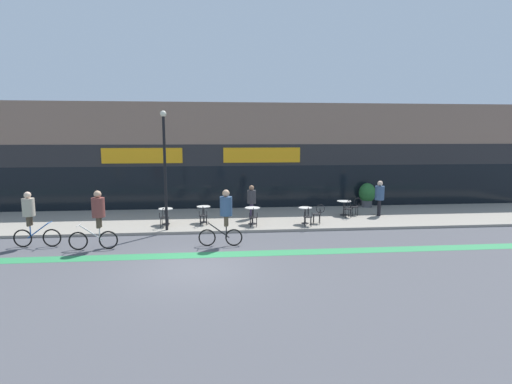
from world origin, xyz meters
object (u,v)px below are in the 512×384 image
cafe_chair_3_side (318,212)px  cafe_chair_4_side (356,205)px  bistro_table_2 (252,212)px  planter_pot (367,194)px  cafe_chair_4_near (348,208)px  lamp_post (165,162)px  pedestrian_near_end (252,199)px  cafe_chair_3_near (308,215)px  cyclist_2 (225,212)px  cafe_chair_1_near (203,214)px  cafe_chair_2_near (253,216)px  bistro_table_1 (204,211)px  pedestrian_far_end (380,195)px  cafe_chair_0_near (164,216)px  bistro_table_4 (344,205)px  cyclist_0 (97,215)px  bistro_table_0 (166,213)px  cyclist_1 (31,215)px  bistro_table_3 (305,212)px

cafe_chair_3_side → cafe_chair_4_side: same height
bistro_table_2 → planter_pot: (6.99, 3.84, 0.19)m
cafe_chair_4_near → lamp_post: (-8.73, -1.75, 2.45)m
planter_pot → pedestrian_near_end: 7.40m
cafe_chair_3_near → cyclist_2: (-3.79, -2.43, 0.67)m
cafe_chair_1_near → cafe_chair_2_near: (2.26, -0.57, 0.00)m
bistro_table_1 → pedestrian_far_end: 8.97m
pedestrian_near_end → pedestrian_far_end: bearing=173.8°
cafe_chair_0_near → pedestrian_near_end: 4.38m
cafe_chair_4_side → pedestrian_near_end: pedestrian_near_end is taller
cafe_chair_3_near → pedestrian_far_end: (4.20, 2.09, 0.55)m
planter_pot → cyclist_2: (-8.33, -7.05, 0.45)m
planter_pot → cafe_chair_4_near: bearing=-126.0°
bistro_table_4 → cafe_chair_4_side: cafe_chair_4_side is taller
pedestrian_near_end → cafe_chair_3_near: bearing=132.9°
bistro_table_2 → cyclist_0: size_ratio=0.35×
bistro_table_2 → cafe_chair_2_near: 0.63m
cafe_chair_0_near → cyclist_0: 3.62m
cafe_chair_0_near → cafe_chair_2_near: size_ratio=1.00×
cafe_chair_2_near → cafe_chair_3_side: 3.13m
cafe_chair_1_near → bistro_table_2: bearing=-85.8°
cafe_chair_3_side → cafe_chair_4_side: bearing=-136.1°
bistro_table_0 → cafe_chair_1_near: bearing=-12.6°
cafe_chair_1_near → lamp_post: lamp_post is taller
bistro_table_0 → bistro_table_1: (1.74, 0.24, 0.02)m
cafe_chair_3_side → planter_pot: bearing=-126.0°
bistro_table_2 → cafe_chair_3_near: 2.57m
bistro_table_2 → bistro_table_4: bistro_table_2 is taller
bistro_table_4 → cafe_chair_2_near: (-4.90, -2.20, -0.02)m
bistro_table_1 → cyclist_0: size_ratio=0.35×
cafe_chair_3_side → cyclist_2: 5.41m
bistro_table_1 → bistro_table_4: bistro_table_1 is taller
cafe_chair_4_near → cyclist_0: 11.72m
cafe_chair_3_side → cyclist_1: 11.98m
cafe_chair_2_near → cyclist_0: cyclist_0 is taller
bistro_table_4 → lamp_post: bearing=-164.7°
cafe_chair_0_near → planter_pot: size_ratio=0.65×
bistro_table_2 → cafe_chair_2_near: cafe_chair_2_near is taller
bistro_table_3 → cafe_chair_4_near: 2.67m
bistro_table_4 → cafe_chair_3_near: cafe_chair_3_near is taller
cafe_chair_3_near → cyclist_0: size_ratio=0.41×
bistro_table_4 → pedestrian_far_end: pedestrian_far_end is taller
lamp_post → pedestrian_far_end: size_ratio=2.84×
bistro_table_0 → pedestrian_near_end: size_ratio=0.45×
bistro_table_2 → cafe_chair_4_near: bearing=10.9°
bistro_table_4 → cafe_chair_1_near: bearing=-167.2°
cyclist_1 → bistro_table_1: bearing=28.4°
cafe_chair_4_side → planter_pot: bearing=-124.4°
cafe_chair_2_near → lamp_post: lamp_post is taller
cafe_chair_4_side → pedestrian_far_end: 1.30m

